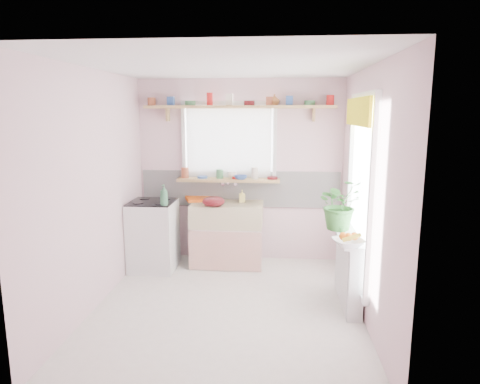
{
  "coord_description": "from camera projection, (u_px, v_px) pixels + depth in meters",
  "views": [
    {
      "loc": [
        0.5,
        -4.25,
        2.07
      ],
      "look_at": [
        0.09,
        0.55,
        1.15
      ],
      "focal_mm": 32.0,
      "sensor_mm": 36.0,
      "label": 1
    }
  ],
  "objects": [
    {
      "name": "room",
      "position": [
        290.0,
        170.0,
        5.12
      ],
      "size": [
        3.2,
        3.2,
        3.2
      ],
      "color": "white",
      "rests_on": "ground"
    },
    {
      "name": "jade_plant",
      "position": [
        340.0,
        204.0,
        4.7
      ],
      "size": [
        0.63,
        0.58,
        0.57
      ],
      "primitive_type": "imported",
      "rotation": [
        0.0,
        0.0,
        0.3
      ],
      "color": "#32712D",
      "rests_on": "radiator_ledge"
    },
    {
      "name": "sink_unit",
      "position": [
        227.0,
        234.0,
        5.79
      ],
      "size": [
        0.95,
        0.65,
        1.11
      ],
      "color": "white",
      "rests_on": "ground"
    },
    {
      "name": "sill_crockery",
      "position": [
        225.0,
        175.0,
        5.83
      ],
      "size": [
        1.35,
        0.11,
        0.12
      ],
      "color": "#A55133",
      "rests_on": "windowsill"
    },
    {
      "name": "colander",
      "position": [
        213.0,
        201.0,
        5.52
      ],
      "size": [
        0.37,
        0.37,
        0.13
      ],
      "primitive_type": "ellipsoid",
      "rotation": [
        0.0,
        0.0,
        0.31
      ],
      "color": "#560E14",
      "rests_on": "sink_unit"
    },
    {
      "name": "sill_bowl",
      "position": [
        241.0,
        177.0,
        5.76
      ],
      "size": [
        0.22,
        0.22,
        0.05
      ],
      "primitive_type": "imported",
      "rotation": [
        0.0,
        0.0,
        -0.32
      ],
      "color": "#3155A1",
      "rests_on": "windowsill"
    },
    {
      "name": "fruit_bowl",
      "position": [
        348.0,
        243.0,
        4.14
      ],
      "size": [
        0.37,
        0.37,
        0.07
      ],
      "primitive_type": "imported",
      "rotation": [
        0.0,
        0.0,
        0.29
      ],
      "color": "silver",
      "rests_on": "radiator_ledge"
    },
    {
      "name": "shelf_vase",
      "position": [
        274.0,
        100.0,
        5.64
      ],
      "size": [
        0.18,
        0.18,
        0.14
      ],
      "primitive_type": "imported",
      "rotation": [
        0.0,
        0.0,
        0.4
      ],
      "color": "#B36E37",
      "rests_on": "pine_shelf"
    },
    {
      "name": "radiator_ledge",
      "position": [
        349.0,
        269.0,
        4.6
      ],
      "size": [
        0.22,
        0.95,
        0.78
      ],
      "color": "white",
      "rests_on": "ground"
    },
    {
      "name": "windowsill",
      "position": [
        228.0,
        180.0,
        5.84
      ],
      "size": [
        1.4,
        0.22,
        0.04
      ],
      "primitive_type": "cube",
      "color": "tan",
      "rests_on": "room"
    },
    {
      "name": "dish_tray",
      "position": [
        202.0,
        198.0,
        5.94
      ],
      "size": [
        0.51,
        0.45,
        0.04
      ],
      "primitive_type": "cube",
      "rotation": [
        0.0,
        0.0,
        0.36
      ],
      "color": "orange",
      "rests_on": "sink_unit"
    },
    {
      "name": "cooker_bottle",
      "position": [
        164.0,
        195.0,
        5.28
      ],
      "size": [
        0.12,
        0.12,
        0.26
      ],
      "primitive_type": "imported",
      "rotation": [
        0.0,
        0.0,
        -0.23
      ],
      "color": "#38704D",
      "rests_on": "cooker"
    },
    {
      "name": "cooker",
      "position": [
        153.0,
        235.0,
        5.62
      ],
      "size": [
        0.58,
        0.58,
        0.93
      ],
      "color": "white",
      "rests_on": "ground"
    },
    {
      "name": "shelf_crockery",
      "position": [
        238.0,
        101.0,
        5.62
      ],
      "size": [
        2.47,
        0.11,
        0.12
      ],
      "color": "#A55133",
      "rests_on": "pine_shelf"
    },
    {
      "name": "herb_pot",
      "position": [
        341.0,
        223.0,
        4.61
      ],
      "size": [
        0.12,
        0.1,
        0.21
      ],
      "primitive_type": "imported",
      "rotation": [
        0.0,
        0.0,
        0.22
      ],
      "color": "#295E25",
      "rests_on": "radiator_ledge"
    },
    {
      "name": "fruit",
      "position": [
        349.0,
        237.0,
        4.13
      ],
      "size": [
        0.2,
        0.14,
        0.1
      ],
      "color": "orange",
      "rests_on": "fruit_bowl"
    },
    {
      "name": "soap_bottle_sink",
      "position": [
        242.0,
        196.0,
        5.79
      ],
      "size": [
        0.09,
        0.09,
        0.17
      ],
      "primitive_type": "imported",
      "rotation": [
        0.0,
        0.0,
        0.17
      ],
      "color": "#D7C75F",
      "rests_on": "sink_unit"
    },
    {
      "name": "pine_shelf",
      "position": [
        239.0,
        107.0,
        5.63
      ],
      "size": [
        2.52,
        0.24,
        0.04
      ],
      "primitive_type": "cube",
      "color": "tan",
      "rests_on": "room"
    },
    {
      "name": "sill_cup",
      "position": [
        232.0,
        175.0,
        5.85
      ],
      "size": [
        0.15,
        0.15,
        0.09
      ],
      "primitive_type": "imported",
      "rotation": [
        0.0,
        0.0,
        -0.4
      ],
      "color": "white",
      "rests_on": "windowsill"
    }
  ]
}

